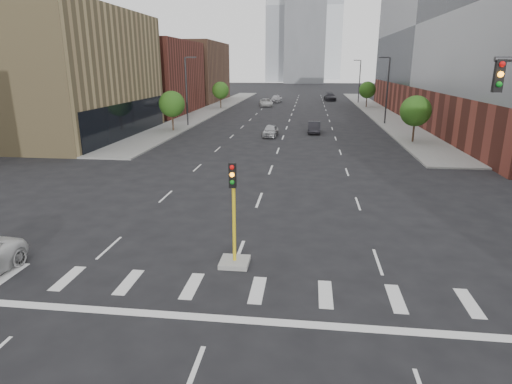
% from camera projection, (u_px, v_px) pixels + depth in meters
% --- Properties ---
extents(sidewalk_left_far, '(5.00, 92.00, 0.15)m').
position_uv_depth(sidewalk_left_far, '(215.00, 108.00, 81.48)').
color(sidewalk_left_far, gray).
rests_on(sidewalk_left_far, ground).
extents(sidewalk_right_far, '(5.00, 92.00, 0.15)m').
position_uv_depth(sidewalk_right_far, '(376.00, 110.00, 77.99)').
color(sidewalk_right_far, gray).
rests_on(sidewalk_right_far, ground).
extents(building_left_mid, '(20.00, 24.00, 14.00)m').
position_uv_depth(building_left_mid, '(42.00, 74.00, 48.61)').
color(building_left_mid, '#9D8658').
rests_on(building_left_mid, ground).
extents(building_left_far_a, '(20.00, 22.00, 12.00)m').
position_uv_depth(building_left_far_a, '(133.00, 77.00, 73.64)').
color(building_left_far_a, brown).
rests_on(building_left_far_a, ground).
extents(building_left_far_b, '(20.00, 24.00, 13.00)m').
position_uv_depth(building_left_far_b, '(177.00, 72.00, 98.23)').
color(building_left_far_b, brown).
rests_on(building_left_far_b, ground).
extents(building_right_main, '(24.00, 70.00, 22.00)m').
position_uv_depth(building_right_main, '(502.00, 43.00, 59.87)').
color(building_right_main, brown).
rests_on(building_right_main, ground).
extents(tower_left, '(22.00, 22.00, 70.00)m').
position_uv_depth(tower_left, '(290.00, 8.00, 209.60)').
color(tower_left, '#B2B7BC').
rests_on(tower_left, ground).
extents(tower_right, '(20.00, 20.00, 80.00)m').
position_uv_depth(tower_right, '(325.00, 7.00, 244.14)').
color(tower_right, '#B2B7BC').
rests_on(tower_right, ground).
extents(tower_mid, '(18.00, 18.00, 44.00)m').
position_uv_depth(tower_mid, '(305.00, 33.00, 193.36)').
color(tower_mid, slate).
rests_on(tower_mid, ground).
extents(median_traffic_signal, '(1.20, 1.20, 4.40)m').
position_uv_depth(median_traffic_signal, '(234.00, 243.00, 17.61)').
color(median_traffic_signal, '#999993').
rests_on(median_traffic_signal, ground).
extents(streetlight_right_a, '(1.60, 0.22, 9.07)m').
position_uv_depth(streetlight_right_a, '(387.00, 88.00, 58.69)').
color(streetlight_right_a, '#2D2D30').
rests_on(streetlight_right_a, ground).
extents(streetlight_right_b, '(1.60, 0.22, 9.07)m').
position_uv_depth(streetlight_right_b, '(359.00, 80.00, 91.99)').
color(streetlight_right_b, '#2D2D30').
rests_on(streetlight_right_b, ground).
extents(streetlight_left, '(1.60, 0.22, 9.07)m').
position_uv_depth(streetlight_left, '(187.00, 89.00, 57.06)').
color(streetlight_left, '#2D2D30').
rests_on(streetlight_left, ground).
extents(tree_left_near, '(3.20, 3.20, 4.85)m').
position_uv_depth(tree_left_near, '(172.00, 104.00, 52.83)').
color(tree_left_near, '#382619').
rests_on(tree_left_near, ground).
extents(tree_left_far, '(3.20, 3.20, 4.85)m').
position_uv_depth(tree_left_far, '(220.00, 90.00, 81.37)').
color(tree_left_far, '#382619').
rests_on(tree_left_far, ground).
extents(tree_right_near, '(3.20, 3.20, 4.85)m').
position_uv_depth(tree_right_near, '(416.00, 111.00, 44.82)').
color(tree_right_near, '#382619').
rests_on(tree_right_near, ground).
extents(tree_right_far, '(3.20, 3.20, 4.85)m').
position_uv_depth(tree_right_far, '(367.00, 90.00, 82.87)').
color(tree_right_far, '#382619').
rests_on(tree_right_far, ground).
extents(car_near_left, '(1.80, 4.07, 1.36)m').
position_uv_depth(car_near_left, '(270.00, 131.00, 49.73)').
color(car_near_left, '#A2A3A7').
rests_on(car_near_left, ground).
extents(car_mid_right, '(1.46, 4.19, 1.38)m').
position_uv_depth(car_mid_right, '(314.00, 127.00, 52.29)').
color(car_mid_right, black).
rests_on(car_mid_right, ground).
extents(car_far_left, '(3.32, 5.75, 1.51)m').
position_uv_depth(car_far_left, '(266.00, 102.00, 86.34)').
color(car_far_left, '#BCBCBC').
rests_on(car_far_left, ground).
extents(car_deep_right, '(2.84, 6.07, 1.71)m').
position_uv_depth(car_deep_right, '(330.00, 97.00, 99.97)').
color(car_deep_right, '#232228').
rests_on(car_deep_right, ground).
extents(car_distant, '(2.46, 5.08, 1.67)m').
position_uv_depth(car_distant, '(276.00, 99.00, 95.21)').
color(car_distant, '#B2B1B6').
rests_on(car_distant, ground).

